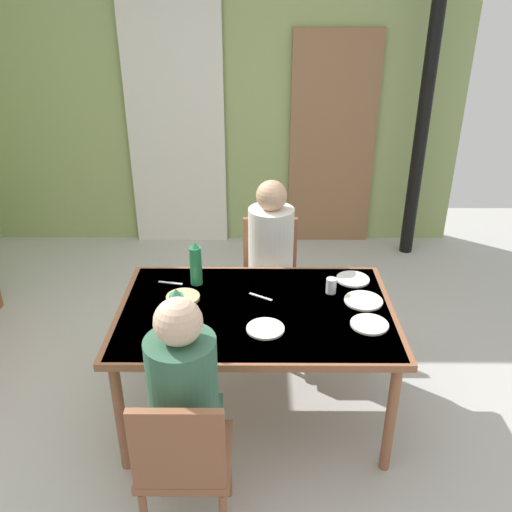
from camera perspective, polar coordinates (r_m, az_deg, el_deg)
name	(u,v)px	position (r m, az deg, el deg)	size (l,w,h in m)	color
ground_plane	(184,415)	(3.42, -7.65, -16.27)	(6.84, 6.84, 0.00)	beige
wall_back	(210,93)	(5.21, -4.86, 16.79)	(4.69, 0.10, 2.88)	#9BB06A
door_wooden	(332,142)	(5.25, 8.05, 11.79)	(0.80, 0.05, 2.00)	#946745
stove_pipe_column	(426,100)	(5.05, 17.46, 15.43)	(0.12, 0.12, 2.88)	black
curtain_panel	(175,120)	(5.19, -8.48, 13.98)	(0.90, 0.03, 2.42)	white
dining_table	(256,319)	(3.01, -0.02, -6.63)	(1.52, 0.99, 0.73)	#93593B
chair_near_diner	(184,460)	(2.48, -7.64, -20.55)	(0.40, 0.40, 0.87)	#93593B
chair_far_diner	(270,273)	(3.82, 1.49, -1.78)	(0.40, 0.40, 0.87)	#93593B
person_near_diner	(184,387)	(2.39, -7.64, -13.49)	(0.30, 0.37, 0.77)	#365E49
person_far_diner	(271,245)	(3.57, 1.59, 1.20)	(0.30, 0.37, 0.77)	silver
water_bottle_green_near	(196,264)	(3.18, -6.36, -0.89)	(0.07, 0.07, 0.27)	#2A804C
water_bottle_green_far	(178,315)	(2.70, -8.26, -6.19)	(0.07, 0.07, 0.28)	#3F9071
dinner_plate_near_left	(265,329)	(2.80, 1.00, -7.66)	(0.20, 0.20, 0.01)	white
dinner_plate_near_right	(369,324)	(2.90, 11.87, -7.06)	(0.20, 0.20, 0.01)	white
dinner_plate_far_center	(363,301)	(3.10, 11.25, -4.64)	(0.22, 0.22, 0.01)	white
dinner_plate_far_side	(353,279)	(3.31, 10.17, -2.42)	(0.20, 0.20, 0.01)	white
drinking_glass_by_near_diner	(331,286)	(3.14, 7.93, -3.12)	(0.06, 0.06, 0.09)	silver
drinking_glass_by_far_diner	(194,318)	(2.82, -6.60, -6.52)	(0.06, 0.06, 0.11)	silver
bread_plate_sliced	(183,298)	(3.09, -7.71, -4.36)	(0.19, 0.19, 0.02)	#DBB77A
cutlery_knife_near	(261,297)	(3.08, 0.49, -4.31)	(0.15, 0.02, 0.00)	silver
cutlery_fork_near	(170,283)	(3.26, -9.00, -2.81)	(0.15, 0.02, 0.00)	silver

